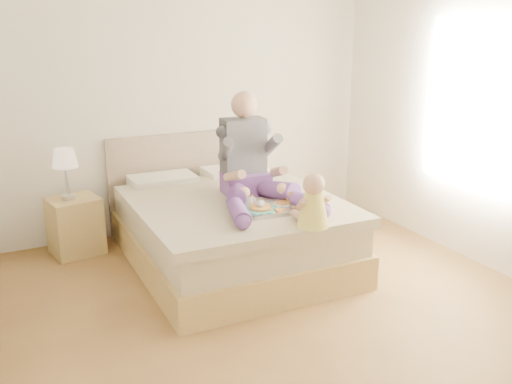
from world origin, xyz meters
name	(u,v)px	position (x,y,z in m)	size (l,w,h in m)	color
room	(296,109)	(0.08, 0.01, 1.51)	(4.02, 4.22, 2.71)	brown
bed	(227,225)	(0.00, 1.08, 0.32)	(1.70, 2.18, 1.00)	#A6884D
nightstand	(75,226)	(-1.22, 1.81, 0.27)	(0.50, 0.46, 0.53)	#A6884D
lamp	(65,161)	(-1.26, 1.80, 0.89)	(0.23, 0.23, 0.47)	silver
adult	(251,167)	(0.16, 0.90, 0.88)	(0.79, 1.15, 0.93)	#57327E
tray	(271,207)	(0.15, 0.50, 0.64)	(0.49, 0.40, 0.13)	silver
baby	(313,205)	(0.26, 0.05, 0.78)	(0.27, 0.37, 0.41)	#EDDE4B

